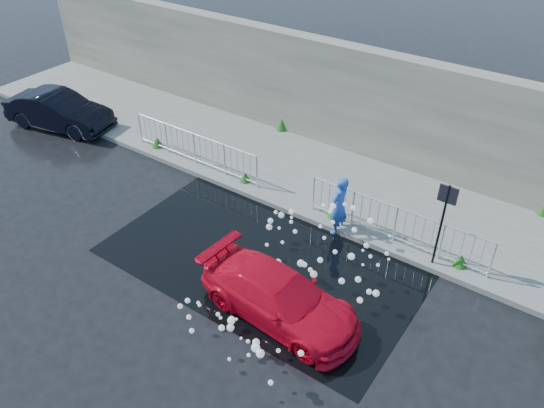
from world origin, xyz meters
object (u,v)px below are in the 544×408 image
at_px(sign_post, 444,213).
at_px(dark_car, 59,111).
at_px(person, 339,206).
at_px(red_car, 279,297).

relative_size(sign_post, dark_car, 0.61).
bearing_deg(sign_post, person, -177.88).
bearing_deg(sign_post, red_car, -122.58).
bearing_deg(red_car, sign_post, -28.55).
bearing_deg(sign_post, dark_car, -177.98).
distance_m(dark_car, person, 11.48).
distance_m(sign_post, dark_car, 14.22).
height_order(sign_post, person, sign_post).
bearing_deg(dark_car, person, -100.43).
bearing_deg(person, dark_car, -84.15).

